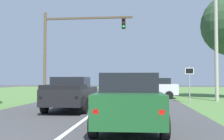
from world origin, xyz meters
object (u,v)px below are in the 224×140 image
at_px(pickup_truck_lead, 72,93).
at_px(crossing_suv_far, 153,88).
at_px(red_suv_near, 129,99).
at_px(keep_moving_sign, 190,79).
at_px(traffic_light, 68,41).
at_px(utility_pole_right, 216,39).

bearing_deg(pickup_truck_lead, crossing_suv_far, 62.58).
bearing_deg(red_suv_near, keep_moving_sign, 68.52).
height_order(pickup_truck_lead, traffic_light, traffic_light).
height_order(red_suv_near, crossing_suv_far, red_suv_near).
bearing_deg(crossing_suv_far, utility_pole_right, -29.06).
relative_size(red_suv_near, crossing_suv_far, 1.12).
distance_m(traffic_light, keep_moving_sign, 10.93).
distance_m(red_suv_near, pickup_truck_lead, 6.01).
height_order(traffic_light, crossing_suv_far, traffic_light).
relative_size(pickup_truck_lead, utility_pole_right, 0.57).
bearing_deg(keep_moving_sign, pickup_truck_lead, -145.73).
relative_size(pickup_truck_lead, keep_moving_sign, 2.09).
height_order(pickup_truck_lead, keep_moving_sign, keep_moving_sign).
xyz_separation_m(red_suv_near, traffic_light, (-5.87, 13.40, 4.10)).
xyz_separation_m(keep_moving_sign, crossing_suv_far, (-2.31, 4.53, -0.73)).
bearing_deg(utility_pole_right, pickup_truck_lead, -144.65).
height_order(pickup_truck_lead, utility_pole_right, utility_pole_right).
height_order(red_suv_near, pickup_truck_lead, red_suv_near).
xyz_separation_m(red_suv_near, crossing_suv_far, (1.60, 14.47, -0.04)).
bearing_deg(keep_moving_sign, traffic_light, 160.47).
xyz_separation_m(pickup_truck_lead, crossing_suv_far, (4.90, 9.45, 0.00)).
distance_m(red_suv_near, crossing_suv_far, 14.56).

